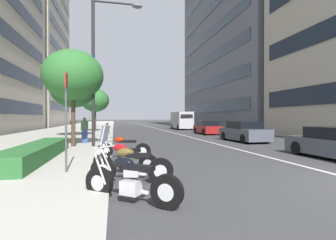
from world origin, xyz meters
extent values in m
cube|color=#B2ADA3|center=(30.00, 11.28, 0.07)|extent=(160.00, 9.38, 0.15)
cube|color=silver|center=(35.00, 0.00, 0.00)|extent=(110.00, 0.16, 0.01)
cylinder|color=black|center=(0.91, 6.79, 0.33)|extent=(0.49, 0.59, 0.65)
cylinder|color=silver|center=(0.91, 6.79, 0.33)|extent=(0.30, 0.34, 0.33)
cylinder|color=black|center=(-0.05, 5.53, 0.33)|extent=(0.49, 0.59, 0.65)
cylinder|color=silver|center=(-0.05, 5.53, 0.33)|extent=(0.30, 0.34, 0.33)
cube|color=silver|center=(0.43, 6.16, 0.31)|extent=(0.44, 0.46, 0.28)
cube|color=black|center=(0.32, 6.02, 0.73)|extent=(0.56, 0.64, 0.10)
ellipsoid|color=black|center=(0.54, 6.30, 0.79)|extent=(0.47, 0.51, 0.24)
cylinder|color=silver|center=(0.81, 6.77, 0.63)|extent=(0.23, 0.28, 0.64)
cylinder|color=silver|center=(0.92, 6.69, 0.63)|extent=(0.23, 0.28, 0.64)
cylinder|color=silver|center=(0.82, 6.67, 1.09)|extent=(0.50, 0.39, 0.04)
sphere|color=silver|center=(0.93, 6.81, 0.97)|extent=(0.14, 0.14, 0.14)
cylinder|color=silver|center=(0.38, 5.85, 0.20)|extent=(0.49, 0.60, 0.16)
cylinder|color=black|center=(2.18, 6.76, 0.33)|extent=(0.30, 0.67, 0.67)
cylinder|color=silver|center=(2.18, 6.76, 0.33)|extent=(0.22, 0.36, 0.33)
cylinder|color=black|center=(1.76, 5.31, 0.33)|extent=(0.30, 0.67, 0.67)
cylinder|color=silver|center=(1.76, 5.31, 0.33)|extent=(0.22, 0.36, 0.33)
cube|color=silver|center=(1.97, 6.04, 0.32)|extent=(0.35, 0.44, 0.28)
cube|color=black|center=(1.92, 5.86, 0.73)|extent=(0.39, 0.68, 0.10)
ellipsoid|color=brown|center=(2.02, 6.20, 0.79)|extent=(0.36, 0.51, 0.24)
cylinder|color=silver|center=(2.09, 6.70, 0.64)|extent=(0.13, 0.32, 0.64)
cylinder|color=silver|center=(2.22, 6.66, 0.64)|extent=(0.13, 0.32, 0.64)
cylinder|color=silver|center=(2.13, 6.61, 1.09)|extent=(0.59, 0.20, 0.04)
sphere|color=silver|center=(2.18, 6.78, 0.97)|extent=(0.14, 0.14, 0.14)
cube|color=#B2BCC6|center=(2.16, 6.70, 1.27)|extent=(0.46, 0.24, 0.44)
cylinder|color=silver|center=(2.03, 5.73, 0.20)|extent=(0.28, 0.68, 0.16)
cylinder|color=black|center=(3.69, 6.85, 0.30)|extent=(0.40, 0.59, 0.60)
cylinder|color=silver|center=(3.69, 6.85, 0.30)|extent=(0.26, 0.33, 0.30)
cylinder|color=black|center=(2.92, 5.47, 0.30)|extent=(0.40, 0.59, 0.60)
cylinder|color=silver|center=(2.92, 5.47, 0.30)|extent=(0.26, 0.33, 0.30)
cube|color=silver|center=(3.31, 6.16, 0.29)|extent=(0.41, 0.46, 0.28)
cube|color=black|center=(3.22, 6.01, 0.70)|extent=(0.50, 0.67, 0.10)
ellipsoid|color=#AD1116|center=(3.39, 6.31, 0.76)|extent=(0.43, 0.52, 0.24)
cylinder|color=silver|center=(3.59, 6.82, 0.61)|extent=(0.19, 0.30, 0.64)
cylinder|color=silver|center=(3.71, 6.75, 0.61)|extent=(0.19, 0.30, 0.64)
cylinder|color=silver|center=(3.61, 6.71, 1.06)|extent=(0.54, 0.32, 0.04)
sphere|color=silver|center=(3.70, 6.87, 0.94)|extent=(0.14, 0.14, 0.14)
cube|color=#B2BCC6|center=(3.66, 6.80, 1.24)|extent=(0.44, 0.32, 0.44)
cylinder|color=silver|center=(3.29, 5.85, 0.18)|extent=(0.41, 0.64, 0.16)
cylinder|color=black|center=(6.07, 6.87, 0.33)|extent=(0.27, 0.67, 0.66)
cylinder|color=silver|center=(6.07, 6.87, 0.33)|extent=(0.21, 0.35, 0.33)
cylinder|color=black|center=(5.69, 5.34, 0.33)|extent=(0.27, 0.67, 0.66)
cylinder|color=silver|center=(5.69, 5.34, 0.33)|extent=(0.21, 0.35, 0.33)
cube|color=silver|center=(5.88, 6.10, 0.31)|extent=(0.34, 0.43, 0.28)
cube|color=black|center=(5.83, 5.93, 0.73)|extent=(0.37, 0.67, 0.10)
ellipsoid|color=#991E0A|center=(5.92, 6.27, 0.79)|extent=(0.34, 0.50, 0.24)
cylinder|color=silver|center=(5.98, 6.80, 0.63)|extent=(0.12, 0.32, 0.64)
cylinder|color=silver|center=(6.12, 6.77, 0.63)|extent=(0.12, 0.32, 0.64)
cylinder|color=silver|center=(6.03, 6.71, 1.09)|extent=(0.59, 0.18, 0.04)
sphere|color=silver|center=(6.07, 6.89, 0.97)|extent=(0.14, 0.14, 0.14)
cube|color=#B2BCC6|center=(6.05, 6.81, 1.27)|extent=(0.46, 0.22, 0.44)
cylinder|color=silver|center=(5.95, 5.80, 0.20)|extent=(0.25, 0.69, 0.16)
cylinder|color=black|center=(5.43, -1.72, 0.31)|extent=(0.62, 0.23, 0.62)
cylinder|color=black|center=(5.41, -3.38, 0.31)|extent=(0.62, 0.23, 0.62)
cube|color=#4C515B|center=(11.84, -2.58, 0.54)|extent=(4.25, 2.01, 0.78)
cube|color=black|center=(11.86, -2.58, 1.18)|extent=(2.13, 1.78, 0.50)
cylinder|color=black|center=(13.18, -1.68, 0.31)|extent=(0.63, 0.24, 0.62)
cylinder|color=black|center=(13.25, -3.37, 0.31)|extent=(0.63, 0.24, 0.62)
cylinder|color=black|center=(10.43, -1.79, 0.31)|extent=(0.63, 0.24, 0.62)
cylinder|color=black|center=(10.50, -3.48, 0.31)|extent=(0.63, 0.24, 0.62)
cube|color=maroon|center=(19.97, -2.90, 0.51)|extent=(4.14, 1.80, 0.71)
cube|color=black|center=(19.91, -2.90, 1.11)|extent=(1.96, 1.63, 0.49)
cylinder|color=black|center=(21.34, -2.13, 0.31)|extent=(0.62, 0.23, 0.62)
cylinder|color=black|center=(21.32, -3.72, 0.31)|extent=(0.62, 0.23, 0.62)
cylinder|color=black|center=(18.63, -2.09, 0.31)|extent=(0.62, 0.23, 0.62)
cylinder|color=black|center=(18.61, -3.68, 0.31)|extent=(0.62, 0.23, 0.62)
cube|color=#B7B7BC|center=(30.50, -3.02, 1.36)|extent=(5.50, 2.06, 2.28)
cube|color=black|center=(27.77, -3.00, 1.86)|extent=(0.05, 1.71, 0.56)
cylinder|color=black|center=(32.37, -2.11, 0.36)|extent=(0.72, 0.26, 0.72)
cylinder|color=black|center=(32.36, -3.94, 0.36)|extent=(0.72, 0.26, 0.72)
cylinder|color=black|center=(28.64, -2.09, 0.36)|extent=(0.72, 0.26, 0.72)
cylinder|color=black|center=(28.63, -3.92, 0.36)|extent=(0.72, 0.26, 0.72)
cylinder|color=#47494C|center=(3.00, 7.82, 1.58)|extent=(0.06, 0.06, 2.86)
cube|color=red|center=(3.00, 7.80, 2.76)|extent=(0.32, 0.02, 0.40)
cylinder|color=#232326|center=(9.66, 7.59, 4.14)|extent=(0.18, 0.18, 7.99)
cylinder|color=#232326|center=(9.66, 6.40, 8.04)|extent=(0.10, 2.38, 0.10)
ellipsoid|color=slate|center=(9.66, 5.21, 7.96)|extent=(0.44, 0.60, 0.20)
cube|color=#194C99|center=(9.31, 7.59, 4.43)|extent=(0.56, 0.03, 1.10)
cube|color=#194C99|center=(10.01, 7.59, 4.43)|extent=(0.56, 0.03, 1.10)
cube|color=#28602D|center=(5.66, 9.30, 0.43)|extent=(6.60, 1.10, 0.55)
cylinder|color=#473323|center=(9.81, 8.64, 1.47)|extent=(0.22, 0.22, 2.64)
ellipsoid|color=#2D6B2D|center=(9.81, 8.64, 3.99)|extent=(3.20, 3.20, 2.72)
cylinder|color=#473323|center=(17.55, 9.80, 1.43)|extent=(0.22, 0.22, 2.55)
ellipsoid|color=#265B28|center=(17.55, 9.80, 4.04)|extent=(3.56, 3.56, 3.03)
cylinder|color=#473323|center=(25.48, 8.60, 1.33)|extent=(0.22, 0.22, 2.36)
ellipsoid|color=#2D6B2D|center=(25.48, 8.60, 3.69)|extent=(3.14, 3.14, 2.67)
cube|color=#33478C|center=(11.61, 8.25, 0.55)|extent=(0.32, 0.37, 0.80)
cube|color=#3F724C|center=(11.61, 8.25, 1.23)|extent=(0.36, 0.45, 0.55)
sphere|color=#8C6647|center=(11.61, 8.25, 1.61)|extent=(0.22, 0.22, 0.22)
cube|color=slate|center=(34.12, -18.19, 20.62)|extent=(28.55, 19.20, 41.23)
cube|color=#384756|center=(34.12, -8.55, 3.30)|extent=(25.70, 0.08, 1.50)
cube|color=#384756|center=(34.12, -8.55, 7.24)|extent=(25.70, 0.08, 1.50)
cube|color=#384756|center=(34.12, -8.55, 11.18)|extent=(25.70, 0.08, 1.50)
cube|color=#384756|center=(34.12, -8.55, 15.12)|extent=(25.70, 0.08, 1.50)
cube|color=#384756|center=(34.12, -8.55, 19.06)|extent=(25.70, 0.08, 1.50)
cube|color=beige|center=(49.91, 24.75, 24.10)|extent=(20.08, 15.58, 48.19)
cube|color=#2D3842|center=(49.91, 16.92, 3.86)|extent=(18.07, 0.08, 1.50)
cube|color=#2D3842|center=(49.91, 16.92, 7.62)|extent=(18.07, 0.08, 1.50)
cube|color=#2D3842|center=(49.91, 16.92, 11.39)|extent=(18.07, 0.08, 1.50)
cube|color=#2D3842|center=(49.91, 16.92, 15.16)|extent=(18.07, 0.08, 1.50)
cube|color=#2D3842|center=(49.91, 16.92, 18.93)|extent=(18.07, 0.08, 1.50)
cube|color=#2D3842|center=(49.91, 16.92, 22.69)|extent=(18.07, 0.08, 1.50)
camera|label=1|loc=(-4.63, 6.48, 1.71)|focal=27.04mm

